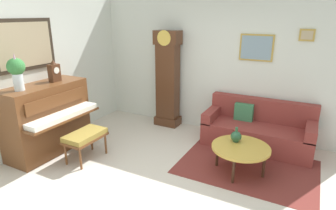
{
  "coord_description": "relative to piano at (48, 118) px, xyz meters",
  "views": [
    {
      "loc": [
        1.74,
        -2.99,
        2.35
      ],
      "look_at": [
        -0.32,
        0.91,
        0.9
      ],
      "focal_mm": 30.06,
      "sensor_mm": 36.0,
      "label": 1
    }
  ],
  "objects": [
    {
      "name": "wall_left",
      "position": [
        -0.37,
        -0.06,
        0.8
      ],
      "size": [
        0.13,
        4.9,
        2.8
      ],
      "color": "silver",
      "rests_on": "ground_plane"
    },
    {
      "name": "couch",
      "position": [
        3.21,
        1.92,
        -0.3
      ],
      "size": [
        1.9,
        0.8,
        0.84
      ],
      "color": "maroon",
      "rests_on": "ground_plane"
    },
    {
      "name": "wall_back",
      "position": [
        2.24,
        2.33,
        0.79
      ],
      "size": [
        5.3,
        0.13,
        2.8
      ],
      "color": "silver",
      "rests_on": "ground_plane"
    },
    {
      "name": "grandfather_clock",
      "position": [
        1.26,
        2.07,
        0.35
      ],
      "size": [
        0.52,
        0.34,
        2.03
      ],
      "color": "#4C2B19",
      "rests_on": "ground_plane"
    },
    {
      "name": "mantel_clock",
      "position": [
        0.0,
        0.26,
        0.77
      ],
      "size": [
        0.13,
        0.18,
        0.38
      ],
      "color": "#4C2B19",
      "rests_on": "piano"
    },
    {
      "name": "area_rug",
      "position": [
        3.24,
        1.05,
        -0.61
      ],
      "size": [
        2.1,
        1.5,
        0.01
      ],
      "primitive_type": "cube",
      "color": "maroon",
      "rests_on": "ground_plane"
    },
    {
      "name": "coffee_table",
      "position": [
        3.16,
        0.86,
        -0.22
      ],
      "size": [
        0.88,
        0.88,
        0.43
      ],
      "color": "gold",
      "rests_on": "ground_plane"
    },
    {
      "name": "piano_bench",
      "position": [
        0.78,
        0.06,
        -0.21
      ],
      "size": [
        0.42,
        0.7,
        0.48
      ],
      "color": "brown",
      "rests_on": "ground_plane"
    },
    {
      "name": "green_jug",
      "position": [
        3.04,
        1.0,
        -0.1
      ],
      "size": [
        0.17,
        0.17,
        0.24
      ],
      "color": "#234C33",
      "rests_on": "coffee_table"
    },
    {
      "name": "piano",
      "position": [
        0.0,
        0.0,
        0.0
      ],
      "size": [
        0.87,
        1.44,
        1.21
      ],
      "color": "brown",
      "rests_on": "ground_plane"
    },
    {
      "name": "ground_plane",
      "position": [
        2.23,
        -0.07,
        -0.66
      ],
      "size": [
        6.4,
        6.0,
        0.1
      ],
      "primitive_type": "cube",
      "color": "beige"
    },
    {
      "name": "flower_vase",
      "position": [
        0.0,
        -0.42,
        0.91
      ],
      "size": [
        0.26,
        0.26,
        0.58
      ],
      "color": "silver",
      "rests_on": "piano"
    }
  ]
}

